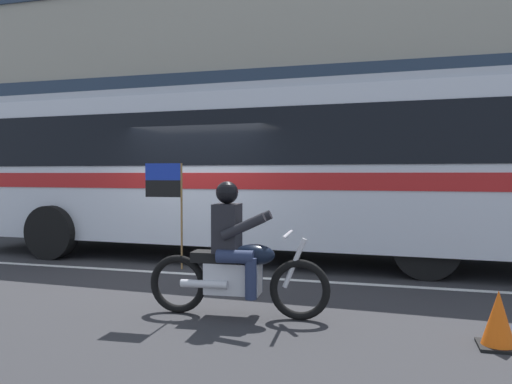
{
  "coord_description": "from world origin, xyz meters",
  "views": [
    {
      "loc": [
        3.35,
        -8.04,
        1.65
      ],
      "look_at": [
        1.37,
        -0.94,
        1.38
      ],
      "focal_mm": 34.47,
      "sensor_mm": 36.0,
      "label": 1
    }
  ],
  "objects_px": {
    "transit_bus": "(249,162)",
    "motorcycle_with_rider": "(235,259)",
    "traffic_cone": "(498,321)",
    "fire_hydrant": "(368,221)"
  },
  "relations": [
    {
      "from": "motorcycle_with_rider",
      "to": "traffic_cone",
      "type": "xyz_separation_m",
      "value": [
        2.72,
        -0.32,
        -0.41
      ]
    },
    {
      "from": "transit_bus",
      "to": "traffic_cone",
      "type": "bearing_deg",
      "value": -48.57
    },
    {
      "from": "fire_hydrant",
      "to": "traffic_cone",
      "type": "relative_size",
      "value": 1.36
    },
    {
      "from": "transit_bus",
      "to": "fire_hydrant",
      "type": "relative_size",
      "value": 15.82
    },
    {
      "from": "transit_bus",
      "to": "fire_hydrant",
      "type": "bearing_deg",
      "value": 53.26
    },
    {
      "from": "traffic_cone",
      "to": "transit_bus",
      "type": "bearing_deg",
      "value": 131.43
    },
    {
      "from": "transit_bus",
      "to": "traffic_cone",
      "type": "distance_m",
      "value": 5.82
    },
    {
      "from": "transit_bus",
      "to": "motorcycle_with_rider",
      "type": "bearing_deg",
      "value": -75.85
    },
    {
      "from": "fire_hydrant",
      "to": "traffic_cone",
      "type": "bearing_deg",
      "value": -77.7
    },
    {
      "from": "motorcycle_with_rider",
      "to": "fire_hydrant",
      "type": "distance_m",
      "value": 6.86
    }
  ]
}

